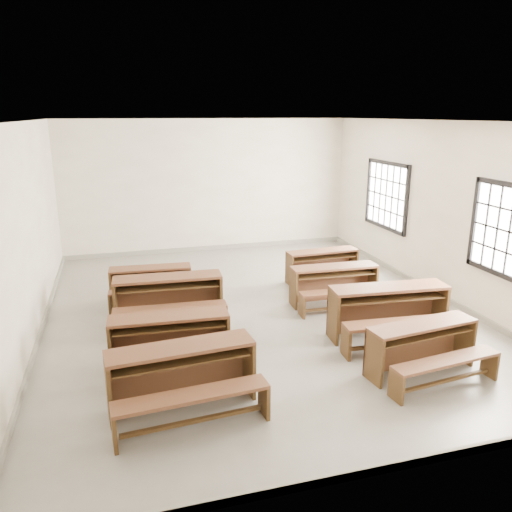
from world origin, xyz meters
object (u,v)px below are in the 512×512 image
object	(u,v)px
desk_set_0	(183,373)
desk_set_3	(151,282)
desk_set_2	(169,296)
desk_set_6	(335,282)
desk_set_7	(323,264)
desk_set_4	(424,345)
desk_set_5	(390,308)
desk_set_1	(170,338)

from	to	relation	value
desk_set_0	desk_set_3	xyz separation A→B (m)	(-0.09, 3.56, -0.06)
desk_set_2	desk_set_3	bearing A→B (deg)	104.71
desk_set_6	desk_set_7	distance (m)	1.21
desk_set_0	desk_set_6	xyz separation A→B (m)	(3.07, 2.56, -0.03)
desk_set_0	desk_set_2	xyz separation A→B (m)	(0.12, 2.53, 0.01)
desk_set_0	desk_set_3	distance (m)	3.56
desk_set_0	desk_set_4	distance (m)	3.14
desk_set_5	desk_set_7	bearing A→B (deg)	93.12
desk_set_2	desk_set_4	distance (m)	3.98
desk_set_2	desk_set_5	bearing A→B (deg)	-21.89
desk_set_1	desk_set_7	bearing A→B (deg)	41.94
desk_set_4	desk_set_5	distance (m)	1.11
desk_set_4	desk_set_1	bearing A→B (deg)	154.17
desk_set_4	desk_set_2	bearing A→B (deg)	132.64
desk_set_0	desk_set_1	bearing A→B (deg)	86.90
desk_set_6	desk_set_0	bearing A→B (deg)	-137.99
desk_set_1	desk_set_2	distance (m)	1.50
desk_set_7	desk_set_0	bearing A→B (deg)	-134.41
desk_set_4	desk_set_6	world-z (taller)	desk_set_6
desk_set_6	desk_set_2	bearing A→B (deg)	-177.32
desk_set_0	desk_set_5	bearing A→B (deg)	13.18
desk_set_0	desk_set_6	world-z (taller)	desk_set_0
desk_set_7	desk_set_4	bearing A→B (deg)	-95.66
desk_set_1	desk_set_6	bearing A→B (deg)	29.48
desk_set_2	desk_set_7	world-z (taller)	desk_set_2
desk_set_1	desk_set_4	size ratio (longest dim) A/B	1.02
desk_set_3	desk_set_4	xyz separation A→B (m)	(3.23, -3.61, 0.02)
desk_set_7	desk_set_6	bearing A→B (deg)	-105.88
desk_set_6	desk_set_7	size ratio (longest dim) A/B	1.06
desk_set_1	desk_set_4	xyz separation A→B (m)	(3.17, -1.09, -0.02)
desk_set_4	desk_set_6	xyz separation A→B (m)	(-0.07, 2.61, 0.01)
desk_set_1	desk_set_6	distance (m)	3.45
desk_set_2	desk_set_5	xyz separation A→B (m)	(3.16, -1.48, 0.02)
desk_set_0	desk_set_7	size ratio (longest dim) A/B	1.17
desk_set_1	desk_set_2	bearing A→B (deg)	87.70
desk_set_3	desk_set_6	distance (m)	3.31
desk_set_0	desk_set_4	world-z (taller)	desk_set_0
desk_set_1	desk_set_2	world-z (taller)	desk_set_2
desk_set_7	desk_set_1	bearing A→B (deg)	-143.96
desk_set_3	desk_set_7	bearing A→B (deg)	7.09
desk_set_2	desk_set_1	bearing A→B (deg)	-92.44
desk_set_0	desk_set_2	size ratio (longest dim) A/B	0.98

